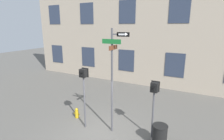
{
  "coord_description": "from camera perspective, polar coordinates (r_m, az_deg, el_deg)",
  "views": [
    {
      "loc": [
        3.8,
        -5.99,
        4.87
      ],
      "look_at": [
        0.34,
        0.6,
        3.01
      ],
      "focal_mm": 28.0,
      "sensor_mm": 36.0,
      "label": 1
    }
  ],
  "objects": [
    {
      "name": "trash_bin",
      "position": [
        7.96,
        15.31,
        -20.0
      ],
      "size": [
        0.62,
        0.62,
        0.95
      ],
      "color": "black",
      "rests_on": "ground_plane"
    },
    {
      "name": "street_sign_pole",
      "position": [
        7.68,
        0.36,
        -1.2
      ],
      "size": [
        1.24,
        0.75,
        4.8
      ],
      "color": "#4C4C51",
      "rests_on": "ground_plane"
    },
    {
      "name": "building_facade",
      "position": [
        14.58,
        13.13,
        18.22
      ],
      "size": [
        24.0,
        0.63,
        12.04
      ],
      "color": "tan",
      "rests_on": "ground_plane"
    },
    {
      "name": "pedestrian_signal_left",
      "position": [
        8.27,
        -9.25,
        -4.0
      ],
      "size": [
        0.37,
        0.4,
        3.0
      ],
      "color": "#4C4C51",
      "rests_on": "ground_plane"
    },
    {
      "name": "pedestrian_signal_right",
      "position": [
        7.7,
        13.56,
        -7.78
      ],
      "size": [
        0.37,
        0.4,
        2.62
      ],
      "color": "#4C4C51",
      "rests_on": "ground_plane"
    },
    {
      "name": "ground_plane",
      "position": [
        8.61,
        -4.14,
        -20.45
      ],
      "size": [
        60.0,
        60.0,
        0.0
      ],
      "primitive_type": "plane",
      "color": "#595651"
    },
    {
      "name": "fire_hydrant",
      "position": [
        10.01,
        -11.43,
        -13.61
      ],
      "size": [
        0.36,
        0.2,
        0.56
      ],
      "color": "gold",
      "rests_on": "ground_plane"
    }
  ]
}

